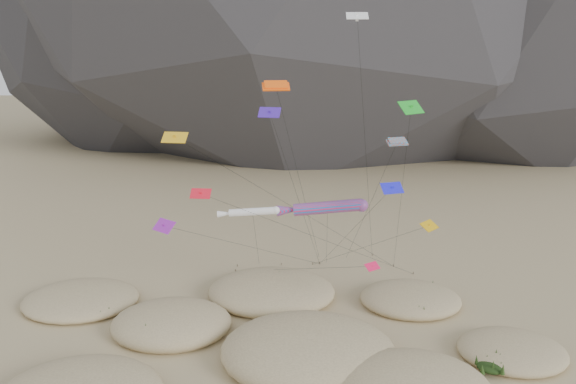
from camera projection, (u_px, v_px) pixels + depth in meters
The scene contains 9 objects.
ground at pixel (295, 376), 47.11m from camera, with size 500.00×500.00×0.00m, color #CCB789.
dunes at pixel (266, 343), 50.96m from camera, with size 53.41×34.63×4.17m.
dune_grass at pixel (290, 344), 50.56m from camera, with size 41.26×28.68×1.59m.
kite_stakes at pixel (321, 265), 70.20m from camera, with size 21.67×6.02×0.30m.
rainbow_tube_kite at pixel (324, 208), 56.32m from camera, with size 9.22×13.48×12.08m.
white_tube_kite at pixel (250, 212), 55.21m from camera, with size 6.19×13.93×11.58m.
orange_parafoil at pixel (276, 88), 56.60m from camera, with size 6.46×11.97×23.40m.
multi_parafoil at pixel (396, 144), 52.81m from camera, with size 4.17×16.98×18.53m.
delta_kites at pixel (309, 160), 53.20m from camera, with size 27.74×22.21×30.01m.
Camera 1 is at (0.50, -41.47, 27.20)m, focal length 35.00 mm.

